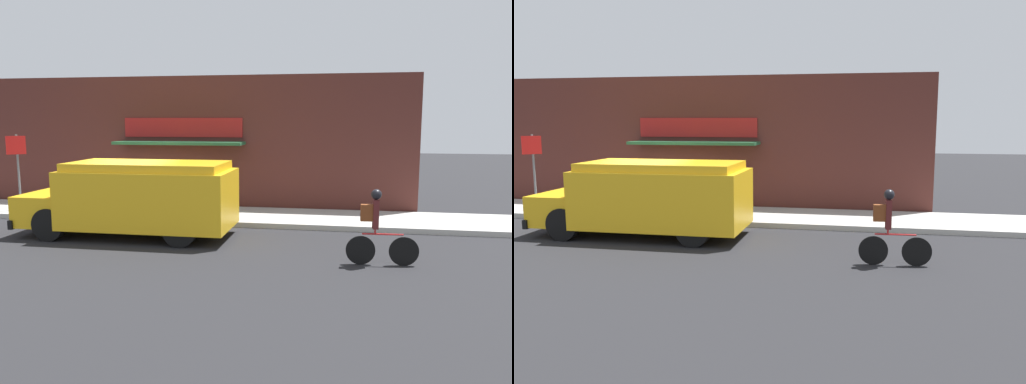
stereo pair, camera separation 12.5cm
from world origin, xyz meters
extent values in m
plane|color=#232326|center=(0.00, 0.00, 0.00)|extent=(70.00, 70.00, 0.00)
cube|color=#ADAAA3|center=(0.00, 1.32, 0.08)|extent=(28.00, 2.63, 0.16)
cube|color=#4C231E|center=(0.00, 2.81, 2.31)|extent=(17.54, 0.18, 4.62)
cube|color=maroon|center=(0.83, 2.70, 2.87)|extent=(4.22, 0.05, 0.66)
cube|color=#235633|center=(0.83, 2.24, 2.35)|extent=(4.43, 0.95, 0.10)
cube|color=yellow|center=(1.26, -1.53, 1.06)|extent=(4.46, 2.13, 1.51)
cube|color=yellow|center=(-1.60, -1.52, 0.72)|extent=(1.28, 1.95, 0.83)
cube|color=yellow|center=(1.26, -1.53, 1.92)|extent=(4.10, 1.96, 0.21)
cube|color=black|center=(-2.20, -1.52, 0.40)|extent=(0.12, 2.07, 0.24)
cube|color=red|center=(0.04, -0.22, 1.13)|extent=(0.03, 0.44, 0.44)
cylinder|color=black|center=(-1.15, -0.62, 0.43)|extent=(0.86, 0.26, 0.86)
cylinder|color=black|center=(-1.16, -2.42, 0.43)|extent=(0.86, 0.26, 0.86)
cylinder|color=black|center=(2.40, -0.63, 0.43)|extent=(0.86, 0.26, 0.86)
cylinder|color=black|center=(2.40, -2.43, 0.43)|extent=(0.86, 0.26, 0.86)
cylinder|color=black|center=(7.68, -3.14, 0.32)|extent=(0.64, 0.08, 0.64)
cylinder|color=black|center=(6.76, -3.19, 0.32)|extent=(0.64, 0.08, 0.64)
cylinder|color=red|center=(7.22, -3.17, 0.69)|extent=(0.88, 0.09, 0.04)
cylinder|color=red|center=(7.06, -3.18, 0.75)|extent=(0.04, 0.04, 0.12)
cube|color=#561E1E|center=(7.06, -3.18, 1.12)|extent=(0.13, 0.21, 0.63)
sphere|color=black|center=(7.06, -3.18, 1.55)|extent=(0.23, 0.23, 0.23)
cube|color=brown|center=(6.87, -3.19, 1.15)|extent=(0.27, 0.15, 0.36)
cylinder|color=slate|center=(-4.19, 0.74, 1.41)|extent=(0.07, 0.07, 2.50)
cube|color=red|center=(-4.19, 0.69, 2.31)|extent=(0.45, 0.45, 0.60)
cylinder|color=slate|center=(2.59, 1.24, 0.53)|extent=(0.59, 0.59, 0.73)
cylinder|color=black|center=(2.59, 1.24, 0.91)|extent=(0.60, 0.60, 0.04)
camera|label=1|loc=(6.36, -13.98, 3.13)|focal=35.00mm
camera|label=2|loc=(6.48, -13.96, 3.13)|focal=35.00mm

